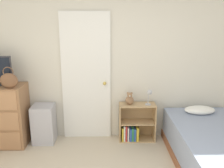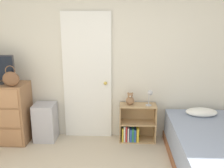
{
  "view_description": "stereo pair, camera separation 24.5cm",
  "coord_description": "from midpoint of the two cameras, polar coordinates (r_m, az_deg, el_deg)",
  "views": [
    {
      "loc": [
        -0.08,
        -1.8,
        1.97
      ],
      "look_at": [
        -0.02,
        1.9,
        0.99
      ],
      "focal_mm": 40.0,
      "sensor_mm": 36.0,
      "label": 1
    },
    {
      "loc": [
        0.16,
        -1.8,
        1.97
      ],
      "look_at": [
        -0.02,
        1.9,
        0.99
      ],
      "focal_mm": 40.0,
      "sensor_mm": 36.0,
      "label": 2
    }
  ],
  "objects": [
    {
      "name": "handbag",
      "position": [
        3.97,
        -20.48,
        1.14
      ],
      "size": [
        0.26,
        0.11,
        0.32
      ],
      "color": "brown",
      "rests_on": "dresser"
    },
    {
      "name": "storage_bin",
      "position": [
        4.27,
        -13.37,
        -8.45
      ],
      "size": [
        0.34,
        0.34,
        0.62
      ],
      "color": "#ADADB7",
      "rests_on": "ground_plane"
    },
    {
      "name": "bed",
      "position": [
        3.66,
        24.4,
        -14.4
      ],
      "size": [
        1.05,
        1.97,
        0.63
      ],
      "color": "brown",
      "rests_on": "ground_plane"
    },
    {
      "name": "desk_lamp",
      "position": [
        3.97,
        10.41,
        -2.49
      ],
      "size": [
        0.11,
        0.1,
        0.26
      ],
      "color": "#B2B2B7",
      "rests_on": "bookshelf"
    },
    {
      "name": "door_closed",
      "position": [
        4.06,
        -3.95,
        1.57
      ],
      "size": [
        0.79,
        0.09,
        2.08
      ],
      "color": "white",
      "rests_on": "ground_plane"
    },
    {
      "name": "bookshelf",
      "position": [
        4.18,
        6.94,
        -9.58
      ],
      "size": [
        0.59,
        0.27,
        0.62
      ],
      "color": "tan",
      "rests_on": "ground_plane"
    },
    {
      "name": "teddy_bear",
      "position": [
        4.01,
        5.91,
        -3.55
      ],
      "size": [
        0.13,
        0.13,
        0.21
      ],
      "color": "#8C6647",
      "rests_on": "bookshelf"
    },
    {
      "name": "wall_back",
      "position": [
        4.04,
        2.17,
        4.95
      ],
      "size": [
        10.0,
        0.06,
        2.55
      ],
      "color": "beige",
      "rests_on": "ground_plane"
    },
    {
      "name": "dresser",
      "position": [
        4.39,
        -22.49,
        -6.09
      ],
      "size": [
        0.87,
        0.48,
        0.97
      ],
      "color": "#996B47",
      "rests_on": "ground_plane"
    }
  ]
}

